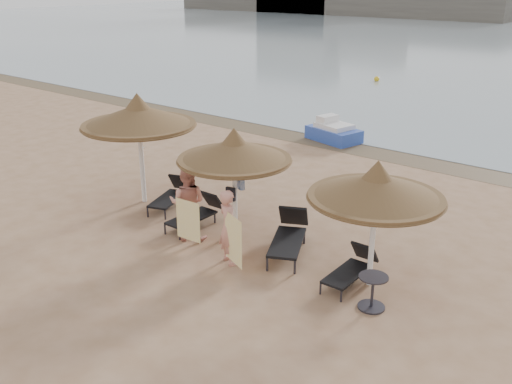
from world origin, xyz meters
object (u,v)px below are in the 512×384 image
Objects in this scene: person_left at (187,197)px; pedal_boat at (333,132)px; person_right at (229,221)px; lounger_far_right at (352,267)px; palapa_left at (138,116)px; palapa_right at (376,187)px; lounger_near_left at (198,213)px; side_table at (372,293)px; lounger_far_left at (172,194)px; lounger_near_right at (289,234)px; palapa_center at (234,151)px.

person_left is 0.96× the size of pedal_boat.
pedal_boat is at bearing -47.35° from person_right.
lounger_far_right is 4.37m from person_left.
palapa_right is (7.39, -0.20, -0.32)m from palapa_left.
lounger_far_right is at bearing -1.38° from lounger_near_left.
palapa_left is at bearing 172.77° from side_table.
palapa_right is at bearing 120.95° from side_table.
lounger_far_right is 0.74× the size of person_left.
lounger_near_right reaches higher than lounger_far_left.
lounger_near_left is at bearing -38.36° from lounger_far_left.
lounger_far_right is (4.64, -0.07, -0.02)m from lounger_near_left.
person_left is 1.07× the size of person_right.
palapa_center is 1.27× the size of person_left.
lounger_near_right is 3.04× the size of side_table.
lounger_near_right is (4.24, -0.22, 0.06)m from lounger_far_left.
pedal_boat reaches higher than lounger_near_right.
palapa_center reaches higher than person_right.
side_table is at bearing 151.13° from person_left.
lounger_far_left is 6.18m from lounger_far_right.
palapa_right reaches higher than lounger_far_left.
lounger_near_right is at bearing -51.03° from pedal_boat.
person_left is (0.40, -0.74, 0.75)m from lounger_near_left.
person_left reaches higher than lounger_far_left.
palapa_center is 3.99× the size of side_table.
palapa_left is at bearing 176.81° from lounger_far_right.
palapa_center is 2.20m from lounger_near_left.
palapa_left is 1.73× the size of lounger_far_left.
side_table is 5.14m from person_left.
palapa_right is 1.27× the size of person_left.
lounger_far_right is 0.80× the size of person_right.
pedal_boat is at bearing 106.24° from palapa_center.
lounger_near_left is 5.53m from side_table.
palapa_left is 3.57m from palapa_center.
lounger_far_right is 11.15m from pedal_boat.
palapa_right is at bearing -32.37° from lounger_near_right.
palapa_right is at bearing -1.53° from palapa_left.
palapa_center is at bearing -60.03° from pedal_boat.
lounger_near_left is 1.13m from person_left.
lounger_far_right is 0.71× the size of pedal_boat.
lounger_far_left is 8.74m from pedal_boat.
lounger_near_left is at bearing -90.27° from person_left.
palapa_left is 2.36m from lounger_far_left.
palapa_left reaches higher than lounger_far_left.
person_right is (-2.63, -1.00, 0.70)m from lounger_far_right.
person_left is 1.66m from person_right.
person_right is (-3.46, -0.31, 0.70)m from side_table.
lounger_near_left is (1.51, -0.50, -0.00)m from lounger_far_left.
lounger_far_right is at bearing -42.90° from pedal_boat.
palapa_left is 9.30m from pedal_boat.
side_table is (0.48, -0.80, -1.88)m from palapa_right.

